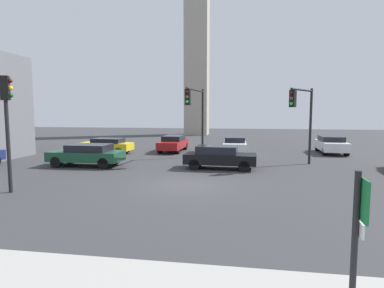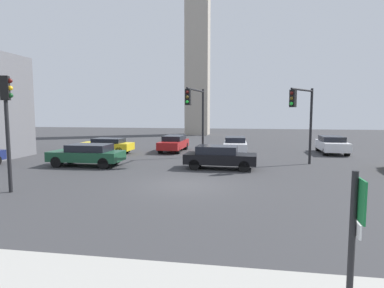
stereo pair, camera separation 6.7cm
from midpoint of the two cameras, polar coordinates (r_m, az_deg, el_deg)
The scene contains 12 objects.
ground_plane at distance 15.35m, azimuth -0.77°, elevation -7.21°, with size 98.92×98.92×0.00m, color #38383A.
direction_sign at distance 5.72m, azimuth 26.85°, elevation -13.46°, with size 0.13×0.67×2.41m.
traffic_light_0 at distance 21.02m, azimuth 18.85°, elevation 5.69°, with size 1.80×2.81×4.90m.
traffic_light_1 at distance 22.44m, azimuth 0.80°, elevation 6.41°, with size 0.71×4.23×5.07m.
traffic_light_2 at distance 15.64m, azimuth -29.60°, elevation 4.96°, with size 0.49×0.42×4.90m.
car_0 at distance 21.44m, azimuth -17.80°, elevation -1.72°, with size 4.51×1.97×1.38m.
car_2 at distance 19.55m, azimuth 4.94°, elevation -2.22°, with size 4.32×1.94×1.38m.
car_3 at distance 27.25m, azimuth -14.64°, elevation -0.21°, with size 4.29×1.84×1.26m.
car_5 at distance 28.93m, azimuth 23.38°, elevation -0.06°, with size 2.01×4.28×1.40m.
car_6 at distance 26.64m, azimuth 7.65°, elevation -0.10°, with size 1.92×4.15×1.36m.
car_7 at distance 27.87m, azimuth -3.15°, elevation 0.19°, with size 1.90×4.46×1.36m.
skyline_tower at distance 50.06m, azimuth 1.06°, elevation 23.52°, with size 3.28×3.28×37.36m, color #A89E8E.
Camera 2 is at (2.65, -14.72, 3.46)m, focal length 30.42 mm.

